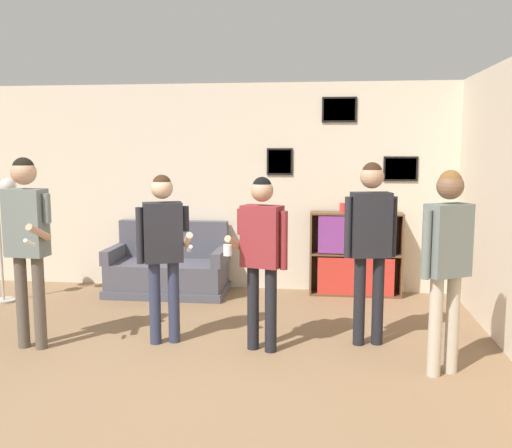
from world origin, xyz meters
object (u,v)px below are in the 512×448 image
person_spectator_far_right (447,251)px  bookshelf (356,254)px  person_watcher_holding_cup (262,246)px  person_spectator_near_bookshelf (370,233)px  person_player_foreground_left (27,231)px  drinking_cup (343,208)px  person_player_foreground_center (163,242)px  couch (169,270)px

person_spectator_far_right → bookshelf: bearing=103.3°
bookshelf → person_spectator_far_right: bearing=-76.7°
bookshelf → person_watcher_holding_cup: (-0.96, -2.15, 0.46)m
person_spectator_near_bookshelf → person_spectator_far_right: person_spectator_near_bookshelf is taller
person_player_foreground_left → drinking_cup: (2.95, 2.35, 0.01)m
person_watcher_holding_cup → person_spectator_far_right: size_ratio=0.95×
person_player_foreground_center → bookshelf: bearing=47.0°
person_spectator_near_bookshelf → drinking_cup: (-0.20, 1.86, 0.04)m
person_player_foreground_left → person_spectator_near_bookshelf: size_ratio=1.03×
bookshelf → person_spectator_near_bookshelf: size_ratio=0.66×
person_player_foreground_center → drinking_cup: person_player_foreground_center is taller
person_spectator_near_bookshelf → person_player_foreground_center: bearing=-174.3°
person_spectator_far_right → person_spectator_near_bookshelf: bearing=130.6°
person_spectator_far_right → couch: bearing=142.1°
person_watcher_holding_cup → drinking_cup: size_ratio=13.53×
person_spectator_near_bookshelf → person_spectator_far_right: bearing=-49.4°
person_watcher_holding_cup → person_spectator_near_bookshelf: bearing=16.1°
couch → bookshelf: bearing=4.6°
person_watcher_holding_cup → couch: bearing=126.2°
person_spectator_near_bookshelf → couch: bearing=145.5°
person_player_foreground_left → person_player_foreground_center: bearing=13.5°
person_player_foreground_center → drinking_cup: size_ratio=13.61×
bookshelf → person_player_foreground_left: person_player_foreground_left is taller
person_spectator_far_right → person_player_foreground_left: bearing=177.3°
bookshelf → person_spectator_far_right: 2.64m
bookshelf → person_player_foreground_center: person_player_foreground_center is taller
person_watcher_holding_cup → person_spectator_far_right: (1.56, -0.37, 0.06)m
person_watcher_holding_cup → person_player_foreground_center: bearing=174.5°
person_spectator_near_bookshelf → drinking_cup: 1.87m
couch → person_watcher_holding_cup: bearing=-53.8°
person_watcher_holding_cup → bookshelf: bearing=65.8°
person_player_foreground_left → person_spectator_near_bookshelf: person_player_foreground_left is taller
person_player_foreground_left → drinking_cup: bearing=38.5°
person_player_foreground_left → person_player_foreground_center: (1.20, 0.29, -0.12)m
person_watcher_holding_cup → person_spectator_far_right: person_spectator_far_right is taller
person_player_foreground_center → drinking_cup: bearing=49.7°
person_player_foreground_center → person_spectator_near_bookshelf: size_ratio=0.93×
bookshelf → person_watcher_holding_cup: size_ratio=0.72×
drinking_cup → bookshelf: bearing=-0.3°
person_player_foreground_left → person_watcher_holding_cup: (2.16, 0.20, -0.13)m
person_spectator_near_bookshelf → bookshelf: bearing=90.9°
bookshelf → person_player_foreground_left: 3.95m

